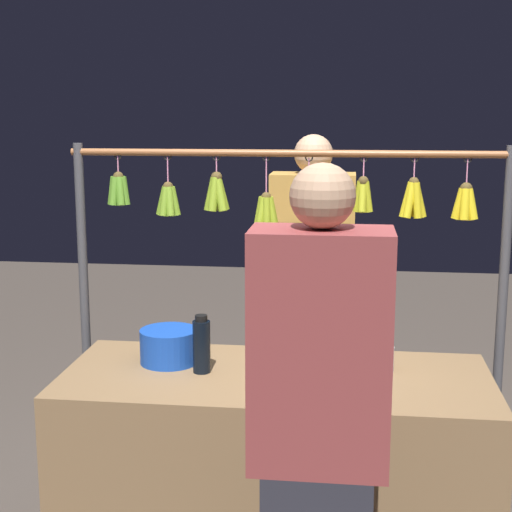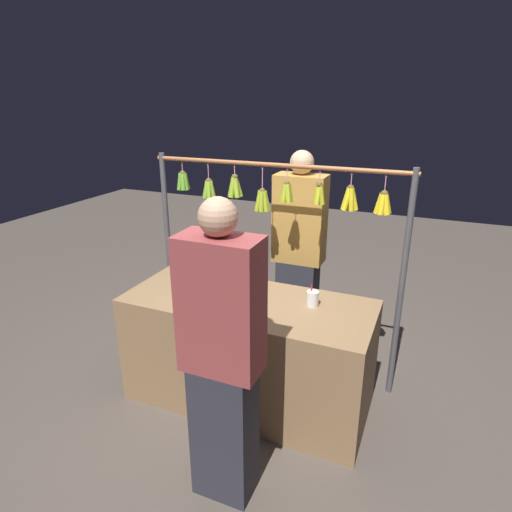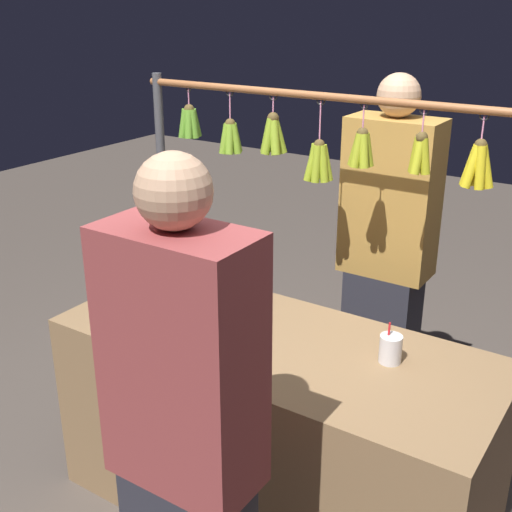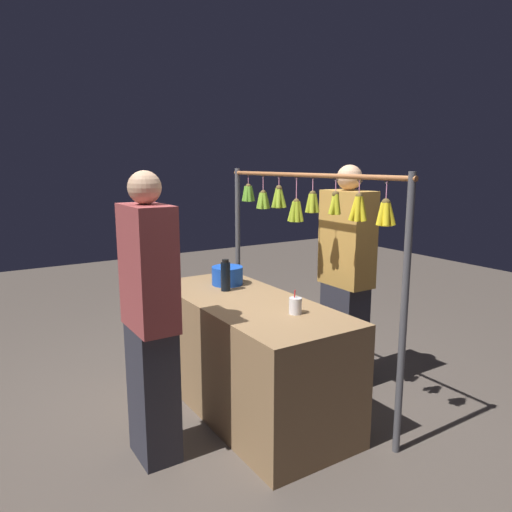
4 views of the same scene
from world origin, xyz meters
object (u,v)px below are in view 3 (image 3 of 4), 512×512
Objects in this scene: drink_cup at (391,349)px; water_bottle at (210,296)px; vendor_person at (386,265)px; customer_person at (187,464)px; blue_bucket at (195,287)px.

water_bottle is at bearing 7.82° from drink_cup.
water_bottle is 0.94m from vendor_person.
vendor_person is 1.63m from customer_person.
vendor_person reaches higher than water_bottle.
vendor_person is 1.02× the size of customer_person.
customer_person is (0.23, 0.88, -0.02)m from drink_cup.
vendor_person is at bearing -115.58° from water_bottle.
blue_bucket is 0.93m from vendor_person.
drink_cup is 0.09× the size of vendor_person.
customer_person is (-0.10, 1.63, -0.01)m from vendor_person.
customer_person is at bearing 93.65° from vendor_person.
blue_bucket is 0.14× the size of customer_person.
drink_cup is 0.82m from vendor_person.
water_bottle is at bearing 64.42° from vendor_person.
water_bottle is 0.75m from drink_cup.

